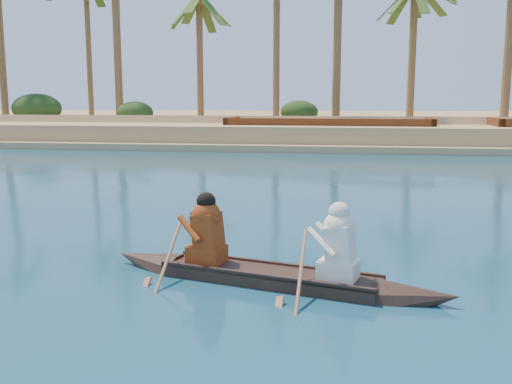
# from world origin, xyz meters

# --- Properties ---
(sandy_embankment) EXTENTS (150.00, 51.00, 1.50)m
(sandy_embankment) POSITION_xyz_m (0.00, 46.89, 0.53)
(sandy_embankment) COLOR tan
(sandy_embankment) RESTS_ON ground
(palm_grove) EXTENTS (110.00, 14.00, 16.00)m
(palm_grove) POSITION_xyz_m (0.00, 35.00, 8.00)
(palm_grove) COLOR #2D4D1B
(palm_grove) RESTS_ON ground
(shrub_cluster) EXTENTS (100.00, 6.00, 2.40)m
(shrub_cluster) POSITION_xyz_m (0.00, 31.50, 1.20)
(shrub_cluster) COLOR #1D3714
(shrub_cluster) RESTS_ON ground
(canoe) EXTENTS (5.52, 2.08, 1.52)m
(canoe) POSITION_xyz_m (7.25, 0.53, 0.29)
(canoe) COLOR #31221B
(canoe) RESTS_ON ground
(barge_mid) EXTENTS (12.19, 4.38, 2.01)m
(barge_mid) POSITION_xyz_m (7.19, 27.00, 0.70)
(barge_mid) COLOR #5D2D13
(barge_mid) RESTS_ON ground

